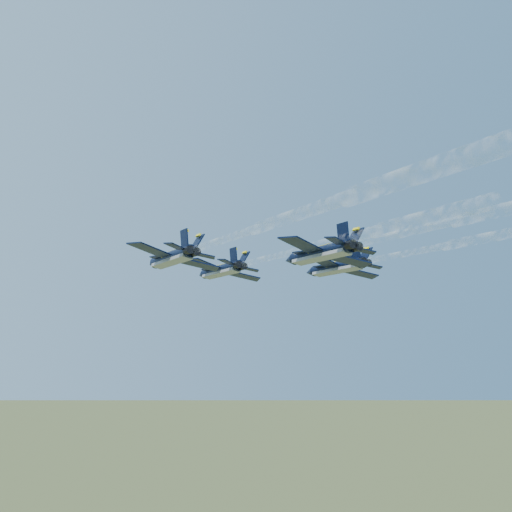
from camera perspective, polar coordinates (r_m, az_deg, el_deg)
jet_lead at (r=100.64m, az=-2.86°, el=-1.15°), size 11.17×14.85×3.95m
jet_left at (r=83.91m, az=-6.79°, el=-0.13°), size 11.17×14.85×3.95m
jet_right at (r=96.42m, az=6.42°, el=-0.90°), size 11.17×14.85×3.95m
jet_slot at (r=78.81m, az=5.14°, el=0.24°), size 11.17×14.85×3.95m
smoke_trail_lead at (r=71.00m, az=8.67°, el=1.00°), size 6.85×45.02×1.72m
smoke_trail_left at (r=53.41m, az=6.25°, el=3.29°), size 6.85×45.02×1.72m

